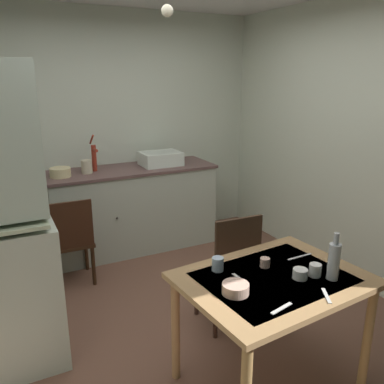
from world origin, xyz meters
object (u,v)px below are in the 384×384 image
at_px(chair_by_counter, 71,240).
at_px(teacup_mint, 300,274).
at_px(mixing_bowl_counter, 60,172).
at_px(serving_bowl_wide, 235,289).
at_px(glass_bottle, 334,260).
at_px(chair_far_side, 230,269).
at_px(dining_table, 273,291).
at_px(sink_basin, 161,158).
at_px(hand_pump, 94,155).

relative_size(chair_by_counter, teacup_mint, 9.63).
height_order(mixing_bowl_counter, serving_bowl_wide, mixing_bowl_counter).
bearing_deg(serving_bowl_wide, glass_bottle, -11.25).
bearing_deg(glass_bottle, teacup_mint, 151.34).
distance_m(chair_far_side, chair_by_counter, 1.57).
relative_size(mixing_bowl_counter, dining_table, 0.18).
distance_m(sink_basin, chair_by_counter, 1.39).
bearing_deg(glass_bottle, sink_basin, 90.48).
xyz_separation_m(dining_table, chair_by_counter, (-0.87, 1.87, -0.21)).
height_order(hand_pump, dining_table, hand_pump).
bearing_deg(hand_pump, chair_by_counter, -124.11).
bearing_deg(chair_by_counter, sink_basin, 25.91).
bearing_deg(dining_table, hand_pump, 100.64).
bearing_deg(mixing_bowl_counter, chair_by_counter, -94.01).
relative_size(mixing_bowl_counter, glass_bottle, 0.71).
xyz_separation_m(mixing_bowl_counter, dining_table, (0.84, -2.38, -0.32)).
xyz_separation_m(mixing_bowl_counter, glass_bottle, (1.13, -2.55, -0.11)).
relative_size(hand_pump, serving_bowl_wide, 2.57).
bearing_deg(hand_pump, sink_basin, -3.50).
bearing_deg(teacup_mint, glass_bottle, -28.66).
height_order(dining_table, glass_bottle, glass_bottle).
distance_m(teacup_mint, glass_bottle, 0.21).
xyz_separation_m(serving_bowl_wide, glass_bottle, (0.61, -0.12, 0.09)).
height_order(sink_basin, chair_far_side, sink_basin).
xyz_separation_m(dining_table, serving_bowl_wide, (-0.31, -0.05, 0.13)).
relative_size(dining_table, chair_far_side, 1.23).
xyz_separation_m(chair_far_side, glass_bottle, (0.20, -0.81, 0.39)).
bearing_deg(sink_basin, chair_far_side, -95.67).
height_order(mixing_bowl_counter, glass_bottle, glass_bottle).
relative_size(chair_far_side, teacup_mint, 10.63).
bearing_deg(sink_basin, dining_table, -96.46).
distance_m(chair_far_side, glass_bottle, 0.92).
height_order(serving_bowl_wide, glass_bottle, glass_bottle).
bearing_deg(glass_bottle, dining_table, 149.57).
height_order(hand_pump, chair_far_side, hand_pump).
height_order(chair_far_side, serving_bowl_wide, chair_far_side).
relative_size(sink_basin, dining_table, 0.38).
distance_m(hand_pump, chair_by_counter, 0.98).
relative_size(sink_basin, chair_far_side, 0.46).
bearing_deg(mixing_bowl_counter, dining_table, -70.60).
relative_size(sink_basin, serving_bowl_wide, 2.90).
bearing_deg(dining_table, teacup_mint, -32.63).
height_order(dining_table, chair_far_side, chair_far_side).
height_order(chair_far_side, teacup_mint, chair_far_side).
bearing_deg(teacup_mint, dining_table, 147.37).
bearing_deg(teacup_mint, chair_far_side, 92.57).
relative_size(sink_basin, mixing_bowl_counter, 2.13).
relative_size(hand_pump, chair_by_counter, 0.45).
relative_size(chair_far_side, glass_bottle, 3.23).
bearing_deg(chair_by_counter, mixing_bowl_counter, 85.99).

